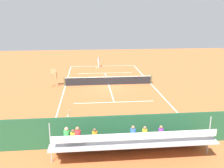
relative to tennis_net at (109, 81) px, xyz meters
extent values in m
plane|color=#BC6033|center=(0.00, 0.00, -0.50)|extent=(60.00, 60.00, 0.00)
cube|color=white|center=(0.00, -11.00, -0.50)|extent=(10.00, 0.10, 0.01)
cube|color=white|center=(0.00, 11.00, -0.50)|extent=(10.00, 0.10, 0.01)
cube|color=white|center=(-5.00, 0.00, -0.50)|extent=(0.10, 22.00, 0.01)
cube|color=white|center=(5.00, 0.00, -0.50)|extent=(0.10, 22.00, 0.01)
cube|color=white|center=(0.00, -6.05, -0.50)|extent=(7.50, 0.10, 0.01)
cube|color=white|center=(0.00, 6.05, -0.50)|extent=(7.50, 0.10, 0.01)
cube|color=white|center=(0.00, 0.00, -0.50)|extent=(0.10, 12.10, 0.01)
cube|color=white|center=(0.00, -11.00, -0.50)|extent=(0.10, 0.30, 0.01)
cube|color=black|center=(0.00, 0.00, -0.05)|extent=(10.00, 0.02, 0.91)
cube|color=white|center=(0.00, 0.00, 0.44)|extent=(10.00, 0.04, 0.06)
cylinder|color=#2D5133|center=(-5.10, 0.00, 0.03)|extent=(0.10, 0.10, 1.07)
cylinder|color=#2D5133|center=(5.10, 0.00, 0.03)|extent=(0.10, 0.10, 1.07)
cube|color=#1E4C2D|center=(0.00, 14.00, 0.50)|extent=(18.00, 0.16, 2.00)
cube|color=#9EA0A5|center=(0.00, 14.35, -0.28)|extent=(9.00, 0.10, 0.45)
cube|color=#9EA0A5|center=(0.00, 14.70, -0.09)|extent=(9.00, 0.80, 0.08)
cube|color=#9EA0A5|center=(0.00, 14.32, -0.28)|extent=(9.00, 0.04, 0.45)
cube|color=silver|center=(0.00, 14.80, 0.33)|extent=(8.60, 0.36, 0.04)
cube|color=silver|center=(0.00, 14.98, 0.53)|extent=(8.60, 0.03, 0.36)
cube|color=#9EA0A5|center=(0.00, 15.50, 0.36)|extent=(9.00, 0.80, 0.08)
cube|color=#9EA0A5|center=(0.00, 15.12, 0.17)|extent=(9.00, 0.04, 0.45)
cube|color=silver|center=(0.00, 15.60, 0.78)|extent=(8.60, 0.36, 0.04)
cube|color=silver|center=(0.00, 15.78, 0.98)|extent=(8.60, 0.03, 0.36)
cube|color=#9EA0A5|center=(0.00, 16.30, 0.81)|extent=(9.00, 0.80, 0.08)
cube|color=#9EA0A5|center=(0.00, 15.92, 0.62)|extent=(9.00, 0.04, 0.45)
cube|color=silver|center=(0.00, 16.40, 1.23)|extent=(8.60, 0.36, 0.04)
cube|color=silver|center=(0.00, 16.58, 1.43)|extent=(8.60, 0.03, 0.36)
cylinder|color=#9EA0A5|center=(-4.50, 15.50, 0.67)|extent=(0.06, 0.06, 2.35)
cylinder|color=#9EA0A5|center=(4.50, 15.50, 0.67)|extent=(0.06, 0.06, 2.35)
cube|color=#2D2D33|center=(3.53, 16.23, 1.27)|extent=(0.32, 0.40, 0.12)
cylinder|color=green|center=(3.53, 16.35, 1.55)|extent=(0.30, 0.30, 0.45)
sphere|color=tan|center=(3.53, 16.35, 1.88)|extent=(0.20, 0.20, 0.20)
cube|color=#2D2D33|center=(2.97, 16.23, 1.27)|extent=(0.32, 0.40, 0.12)
cylinder|color=red|center=(2.97, 16.35, 1.55)|extent=(0.30, 0.30, 0.45)
sphere|color=#8C6647|center=(2.97, 16.35, 1.88)|extent=(0.20, 0.20, 0.20)
cube|color=#2D2D33|center=(2.07, 14.63, 0.37)|extent=(0.32, 0.40, 0.12)
cylinder|color=orange|center=(2.07, 14.75, 0.65)|extent=(0.30, 0.30, 0.45)
sphere|color=brown|center=(2.07, 14.75, 0.98)|extent=(0.20, 0.20, 0.20)
cube|color=#2D2D33|center=(-0.03, 15.43, 0.82)|extent=(0.32, 0.40, 0.12)
cylinder|color=blue|center=(-0.03, 15.55, 1.10)|extent=(0.30, 0.30, 0.45)
sphere|color=#8C6647|center=(-0.03, 15.55, 1.43)|extent=(0.20, 0.20, 0.20)
cube|color=#2D2D33|center=(3.32, 14.63, 0.37)|extent=(0.32, 0.40, 0.12)
cylinder|color=yellow|center=(3.32, 14.75, 0.65)|extent=(0.30, 0.30, 0.45)
sphere|color=brown|center=(3.32, 14.75, 0.98)|extent=(0.20, 0.20, 0.20)
cube|color=#2D2D33|center=(-0.89, 14.63, 0.37)|extent=(0.32, 0.40, 0.12)
cylinder|color=yellow|center=(-0.89, 14.75, 0.65)|extent=(0.30, 0.30, 0.45)
sphere|color=#8C6647|center=(-0.89, 14.75, 0.98)|extent=(0.20, 0.20, 0.20)
cube|color=#2D2D33|center=(-1.87, 14.63, 0.37)|extent=(0.32, 0.40, 0.12)
cylinder|color=purple|center=(-1.87, 14.75, 0.65)|extent=(0.30, 0.30, 0.45)
sphere|color=#8C6647|center=(-1.87, 14.75, 0.98)|extent=(0.20, 0.20, 0.20)
cylinder|color=#A88456|center=(5.90, -0.03, 0.30)|extent=(0.07, 0.07, 1.60)
cylinder|color=#A88456|center=(6.50, -0.03, 0.30)|extent=(0.07, 0.07, 1.60)
cylinder|color=#A88456|center=(5.90, 0.57, 0.30)|extent=(0.07, 0.07, 1.60)
cylinder|color=#A88456|center=(6.50, 0.57, 0.30)|extent=(0.07, 0.07, 1.60)
cube|color=#A88456|center=(6.20, 0.27, 1.13)|extent=(0.56, 0.56, 0.06)
cube|color=#A88456|center=(6.20, 0.51, 1.40)|extent=(0.56, 0.06, 0.48)
cube|color=#A88456|center=(5.94, 0.27, 1.28)|extent=(0.04, 0.48, 0.04)
cube|color=#A88456|center=(6.46, 0.27, 1.28)|extent=(0.04, 0.48, 0.04)
cube|color=#33383D|center=(-2.14, 13.20, -0.05)|extent=(1.80, 0.40, 0.05)
cylinder|color=#33383D|center=(-2.89, 13.20, -0.28)|extent=(0.06, 0.06, 0.45)
cylinder|color=#33383D|center=(-1.39, 13.20, -0.28)|extent=(0.06, 0.06, 0.45)
cube|color=#33383D|center=(-2.14, 13.38, 0.25)|extent=(1.80, 0.04, 0.36)
cube|color=#B22D2D|center=(-0.24, 13.40, -0.32)|extent=(0.90, 0.36, 0.36)
cylinder|color=white|center=(0.65, -10.33, -0.08)|extent=(0.14, 0.14, 0.85)
cylinder|color=white|center=(0.69, -10.11, -0.08)|extent=(0.14, 0.14, 0.85)
cylinder|color=#9399A3|center=(0.67, -10.22, 0.65)|extent=(0.42, 0.42, 0.60)
sphere|color=tan|center=(0.67, -10.22, 1.06)|extent=(0.22, 0.22, 0.22)
cylinder|color=tan|center=(0.71, -10.00, 1.15)|extent=(0.26, 0.14, 0.55)
cylinder|color=tan|center=(0.63, -10.43, 0.68)|extent=(0.11, 0.11, 0.50)
cylinder|color=black|center=(1.31, -9.77, -0.49)|extent=(0.28, 0.10, 0.03)
torus|color=#D8CC4C|center=(1.04, -9.70, -0.49)|extent=(0.37, 0.37, 0.02)
cylinder|color=white|center=(1.04, -9.70, -0.49)|extent=(0.25, 0.25, 0.00)
sphere|color=#CCDB33|center=(2.66, -9.42, -0.47)|extent=(0.07, 0.07, 0.07)
cylinder|color=#232328|center=(3.71, 12.92, -0.08)|extent=(0.14, 0.14, 0.85)
cylinder|color=#232328|center=(3.71, 12.70, -0.08)|extent=(0.14, 0.14, 0.85)
cylinder|color=yellow|center=(3.71, 12.81, 0.65)|extent=(0.37, 0.37, 0.60)
sphere|color=tan|center=(3.71, 12.81, 1.06)|extent=(0.22, 0.22, 0.22)
cylinder|color=tan|center=(3.71, 12.59, 1.15)|extent=(0.25, 0.10, 0.55)
cylinder|color=tan|center=(3.72, 13.03, 0.68)|extent=(0.09, 0.09, 0.50)
camera|label=1|loc=(2.38, 28.02, 7.44)|focal=40.19mm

